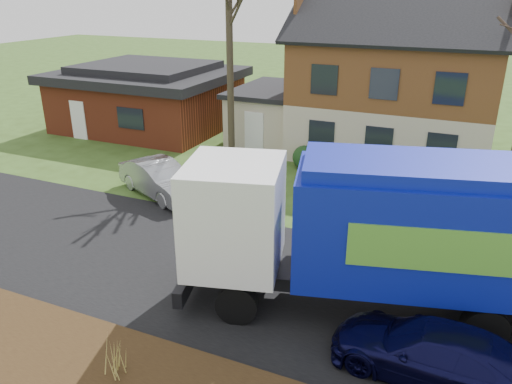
% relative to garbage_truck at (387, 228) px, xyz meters
% --- Properties ---
extents(ground, '(120.00, 120.00, 0.00)m').
position_rel_garbage_truck_xyz_m(ground, '(-4.09, 0.01, -2.37)').
color(ground, '#314918').
rests_on(ground, ground).
extents(road, '(80.00, 7.00, 0.02)m').
position_rel_garbage_truck_xyz_m(road, '(-4.09, 0.01, -2.36)').
color(road, black).
rests_on(road, ground).
extents(main_house, '(12.95, 8.95, 9.26)m').
position_rel_garbage_truck_xyz_m(main_house, '(-2.60, 13.92, 1.65)').
color(main_house, beige).
rests_on(main_house, ground).
extents(ranch_house, '(9.80, 8.20, 3.70)m').
position_rel_garbage_truck_xyz_m(ranch_house, '(-16.09, 13.01, -0.56)').
color(ranch_house, '#953A20').
rests_on(ranch_house, ground).
extents(garbage_truck, '(9.95, 4.90, 4.12)m').
position_rel_garbage_truck_xyz_m(garbage_truck, '(0.00, 0.00, 0.00)').
color(garbage_truck, black).
rests_on(garbage_truck, ground).
extents(silver_sedan, '(4.45, 3.09, 1.39)m').
position_rel_garbage_truck_xyz_m(silver_sedan, '(-9.52, 4.27, -1.68)').
color(silver_sedan, '#979B9F').
rests_on(silver_sedan, ground).
extents(navy_wagon, '(4.42, 2.05, 1.25)m').
position_rel_garbage_truck_xyz_m(navy_wagon, '(1.48, -1.94, -1.75)').
color(navy_wagon, black).
rests_on(navy_wagon, ground).
extents(grass_clump_mid, '(0.32, 0.27, 0.91)m').
position_rel_garbage_truck_xyz_m(grass_clump_mid, '(-4.46, -4.86, -1.62)').
color(grass_clump_mid, tan).
rests_on(grass_clump_mid, mulch_verge).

